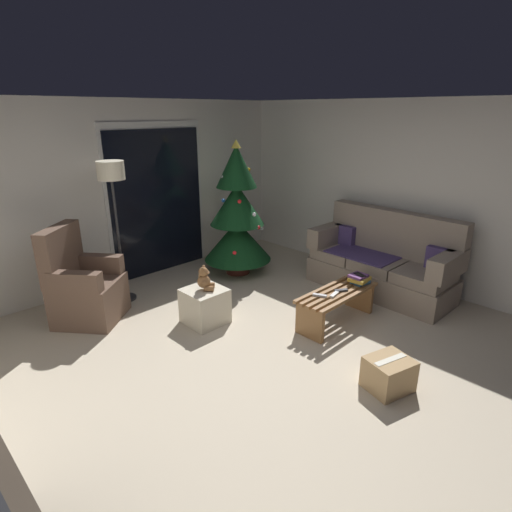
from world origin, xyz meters
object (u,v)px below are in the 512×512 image
Objects in this scene: floor_lamp at (112,185)px; cell_phone at (360,274)px; remote_white at (334,295)px; teddy_bear_honey_by_tree at (203,285)px; teddy_bear_chestnut at (205,280)px; cardboard_box_taped_mid_floor at (389,374)px; book_stack at (359,279)px; coffee_table at (337,302)px; ottoman at (205,306)px; christmas_tree at (237,217)px; remote_graphite at (341,290)px; remote_silver at (320,295)px; armchair at (84,288)px; couch at (383,263)px.

cell_phone is at bearing -52.72° from floor_lamp.
remote_white reaches higher than teddy_bear_honey_by_tree.
teddy_bear_chestnut is 0.63× the size of cardboard_box_taped_mid_floor.
cell_phone is at bearing -102.36° from remote_white.
book_stack is 0.06m from cell_phone.
floor_lamp is at bearing 121.98° from coffee_table.
cardboard_box_taped_mid_floor is at bearing -91.55° from teddy_bear_honey_by_tree.
cell_phone is 0.33× the size of ottoman.
coffee_table is 1.52m from ottoman.
remote_white is at bearing -160.47° from coffee_table.
book_stack is at bearing -86.61° from christmas_tree.
christmas_tree is (0.22, 2.00, 0.47)m from remote_graphite.
teddy_bear_chestnut is at bearing 141.89° from book_stack.
floor_lamp is at bearing -116.90° from remote_graphite.
coffee_table is at bearing -36.57° from remote_silver.
armchair is (-2.03, 2.12, 0.14)m from coffee_table.
teddy_bear_chestnut is at bearing 135.10° from coffee_table.
couch is at bearing -31.90° from armchair.
cardboard_box_taped_mid_floor is at bearing -148.80° from couch.
cell_phone is at bearing -34.25° from remote_silver.
armchair is 1.50m from teddy_bear_honey_by_tree.
coffee_table is at bearing -81.54° from remote_white.
teddy_bear_chestnut is (-2.27, 0.96, 0.14)m from couch.
ottoman is at bearing 141.85° from book_stack.
remote_graphite is 1.25m from cardboard_box_taped_mid_floor.
christmas_tree is at bearing 110.56° from cell_phone.
couch reaches higher than cardboard_box_taped_mid_floor.
floor_lamp is (-1.80, 2.37, 0.99)m from cell_phone.
christmas_tree is 6.91× the size of teddy_bear_honey_by_tree.
book_stack is 3.16m from floor_lamp.
remote_white is 0.35× the size of ottoman.
floor_lamp is at bearing 18.19° from remote_white.
couch reaches higher than book_stack.
teddy_bear_chestnut is (0.01, -0.01, 0.33)m from ottoman.
christmas_tree is 6.91× the size of teddy_bear_chestnut.
ottoman is 1.54× the size of teddy_bear_honey_by_tree.
couch is 3.81m from armchair.
couch is 1.21m from coffee_table.
armchair is at bearing 176.19° from christmas_tree.
book_stack is at bearing -169.16° from couch.
remote_silver is 1.20m from cardboard_box_taped_mid_floor.
remote_white is at bearing -54.28° from remote_graphite.
remote_silver is at bearing 68.89° from cardboard_box_taped_mid_floor.
book_stack is at bearing -38.15° from ottoman.
book_stack is at bearing -13.97° from cell_phone.
cell_phone is 1.47m from cardboard_box_taped_mid_floor.
couch is 2.15m from christmas_tree.
cell_phone is (0.33, -0.02, 0.11)m from remote_graphite.
remote_silver is 1.75m from teddy_bear_honey_by_tree.
teddy_bear_honey_by_tree is 2.78m from cardboard_box_taped_mid_floor.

